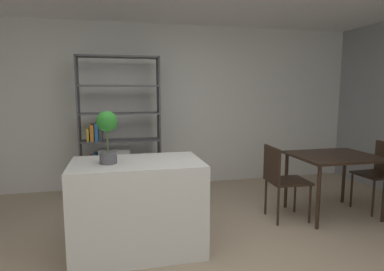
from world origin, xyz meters
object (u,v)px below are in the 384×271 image
(open_bookshelf, at_px, (115,138))
(dining_chair_island_side, at_px, (281,176))
(kitchen_island, at_px, (138,206))
(potted_plant_on_island, at_px, (107,132))
(dining_chair_window_side, at_px, (381,169))
(dining_table, at_px, (334,162))

(open_bookshelf, height_order, dining_chair_island_side, open_bookshelf)
(kitchen_island, distance_m, potted_plant_on_island, 0.78)
(kitchen_island, xyz_separation_m, potted_plant_on_island, (-0.26, -0.03, 0.74))
(potted_plant_on_island, height_order, dining_chair_window_side, potted_plant_on_island)
(open_bookshelf, xyz_separation_m, dining_chair_island_side, (1.92, -1.42, -0.33))
(kitchen_island, height_order, potted_plant_on_island, potted_plant_on_island)
(open_bookshelf, xyz_separation_m, dining_table, (2.63, -1.43, -0.19))
(kitchen_island, xyz_separation_m, open_bookshelf, (-0.20, 1.80, 0.42))
(kitchen_island, bearing_deg, potted_plant_on_island, -172.54)
(potted_plant_on_island, bearing_deg, dining_chair_island_side, 11.87)
(kitchen_island, xyz_separation_m, dining_table, (2.43, 0.38, 0.24))
(dining_chair_window_side, bearing_deg, potted_plant_on_island, -86.00)
(dining_table, relative_size, dining_chair_window_side, 1.12)
(dining_chair_island_side, bearing_deg, open_bookshelf, 55.95)
(open_bookshelf, distance_m, dining_table, 3.00)
(potted_plant_on_island, relative_size, dining_chair_window_side, 0.55)
(open_bookshelf, bearing_deg, dining_chair_island_side, -36.58)
(kitchen_island, height_order, open_bookshelf, open_bookshelf)
(open_bookshelf, distance_m, dining_chair_window_side, 3.65)
(open_bookshelf, bearing_deg, kitchen_island, -83.65)
(potted_plant_on_island, xyz_separation_m, dining_table, (2.69, 0.41, -0.50))
(dining_table, bearing_deg, kitchen_island, -171.19)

